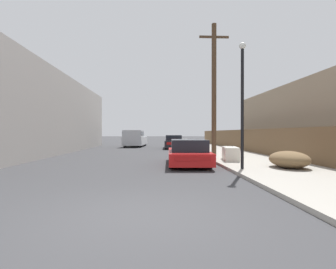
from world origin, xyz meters
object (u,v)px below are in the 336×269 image
object	(u,v)px
parked_sports_car_red	(188,153)
pickup_truck	(135,139)
car_parked_mid	(173,142)
street_lamp	(242,96)
brush_pile	(289,159)
utility_pole	(214,88)
discarded_fridge	(230,154)

from	to	relation	value
parked_sports_car_red	pickup_truck	xyz separation A→B (m)	(-3.86, 16.29, 0.33)
car_parked_mid	pickup_truck	xyz separation A→B (m)	(-3.99, 3.44, 0.28)
car_parked_mid	pickup_truck	distance (m)	5.27
street_lamp	brush_pile	world-z (taller)	street_lamp
street_lamp	brush_pile	bearing A→B (deg)	7.70
brush_pile	pickup_truck	bearing A→B (deg)	112.58
car_parked_mid	pickup_truck	size ratio (longest dim) A/B	0.82
pickup_truck	utility_pole	bearing A→B (deg)	118.84
pickup_truck	utility_pole	size ratio (longest dim) A/B	0.68
parked_sports_car_red	street_lamp	bearing A→B (deg)	-50.02
parked_sports_car_red	pickup_truck	world-z (taller)	pickup_truck
car_parked_mid	brush_pile	bearing A→B (deg)	-74.30
discarded_fridge	brush_pile	distance (m)	3.35
car_parked_mid	utility_pole	xyz separation A→B (m)	(1.88, -9.31, 3.66)
car_parked_mid	parked_sports_car_red	bearing A→B (deg)	-88.64
utility_pole	street_lamp	size ratio (longest dim) A/B	1.65
discarded_fridge	brush_pile	xyz separation A→B (m)	(1.52, -2.98, -0.00)
pickup_truck	utility_pole	distance (m)	14.43
car_parked_mid	pickup_truck	bearing A→B (deg)	141.17
parked_sports_car_red	car_parked_mid	world-z (taller)	car_parked_mid
parked_sports_car_red	street_lamp	distance (m)	3.81
street_lamp	car_parked_mid	bearing A→B (deg)	96.27
street_lamp	brush_pile	distance (m)	3.19
discarded_fridge	car_parked_mid	xyz separation A→B (m)	(-2.14, 11.97, 0.15)
parked_sports_car_red	utility_pole	bearing A→B (deg)	63.14
parked_sports_car_red	car_parked_mid	distance (m)	12.85
pickup_truck	brush_pile	size ratio (longest dim) A/B	2.83
car_parked_mid	street_lamp	size ratio (longest dim) A/B	0.92
discarded_fridge	parked_sports_car_red	xyz separation A→B (m)	(-2.27, -0.88, 0.10)
pickup_truck	discarded_fridge	bearing A→B (deg)	115.82
pickup_truck	street_lamp	xyz separation A→B (m)	(5.66, -18.66, 2.05)
pickup_truck	street_lamp	size ratio (longest dim) A/B	1.12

